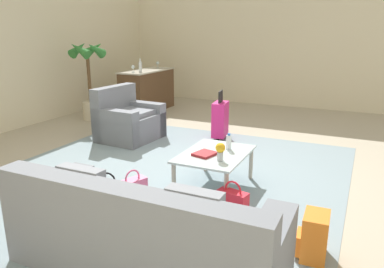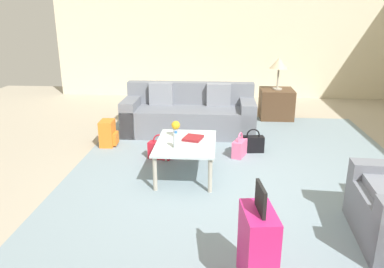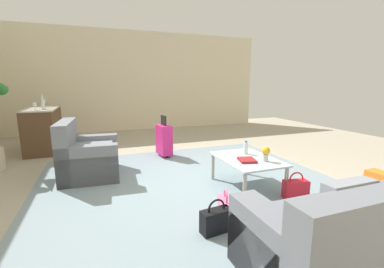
{
  "view_description": "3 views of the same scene",
  "coord_description": "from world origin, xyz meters",
  "px_view_note": "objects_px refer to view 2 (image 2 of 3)",
  "views": [
    {
      "loc": [
        -4.34,
        -2.05,
        1.86
      ],
      "look_at": [
        -0.44,
        -0.22,
        0.65
      ],
      "focal_mm": 35.0,
      "sensor_mm": 36.0,
      "label": 1
    },
    {
      "loc": [
        3.94,
        -0.1,
        1.98
      ],
      "look_at": [
        -0.02,
        -0.4,
        0.67
      ],
      "focal_mm": 35.0,
      "sensor_mm": 36.0,
      "label": 2
    },
    {
      "loc": [
        -3.41,
        1.46,
        1.48
      ],
      "look_at": [
        -0.07,
        0.21,
        0.78
      ],
      "focal_mm": 24.0,
      "sensor_mm": 36.0,
      "label": 3
    }
  ],
  "objects_px": {
    "handbag_black": "(253,144)",
    "handbag_pink": "(240,148)",
    "side_table": "(276,104)",
    "couch": "(189,115)",
    "water_bottle": "(176,140)",
    "coffee_table_book": "(193,138)",
    "suitcase_magenta": "(258,247)",
    "flower_vase": "(176,127)",
    "coffee_table": "(186,146)",
    "backpack_orange": "(108,134)",
    "handbag_red": "(160,150)",
    "table_lamp": "(279,64)"
  },
  "relations": [
    {
      "from": "handbag_pink",
      "to": "handbag_black",
      "type": "bearing_deg",
      "value": 132.35
    },
    {
      "from": "water_bottle",
      "to": "handbag_black",
      "type": "relative_size",
      "value": 0.57
    },
    {
      "from": "coffee_table",
      "to": "backpack_orange",
      "type": "distance_m",
      "value": 1.64
    },
    {
      "from": "water_bottle",
      "to": "side_table",
      "type": "relative_size",
      "value": 0.33
    },
    {
      "from": "water_bottle",
      "to": "coffee_table_book",
      "type": "bearing_deg",
      "value": 150.64
    },
    {
      "from": "coffee_table",
      "to": "coffee_table_book",
      "type": "relative_size",
      "value": 4.07
    },
    {
      "from": "flower_vase",
      "to": "backpack_orange",
      "type": "bearing_deg",
      "value": -124.4
    },
    {
      "from": "suitcase_magenta",
      "to": "side_table",
      "type": "bearing_deg",
      "value": 170.54
    },
    {
      "from": "handbag_pink",
      "to": "suitcase_magenta",
      "type": "bearing_deg",
      "value": -0.18
    },
    {
      "from": "table_lamp",
      "to": "handbag_black",
      "type": "bearing_deg",
      "value": -17.21
    },
    {
      "from": "handbag_pink",
      "to": "handbag_black",
      "type": "height_order",
      "value": "same"
    },
    {
      "from": "backpack_orange",
      "to": "handbag_red",
      "type": "bearing_deg",
      "value": 61.67
    },
    {
      "from": "water_bottle",
      "to": "side_table",
      "type": "height_order",
      "value": "water_bottle"
    },
    {
      "from": "coffee_table_book",
      "to": "handbag_red",
      "type": "bearing_deg",
      "value": -115.02
    },
    {
      "from": "table_lamp",
      "to": "handbag_black",
      "type": "height_order",
      "value": "table_lamp"
    },
    {
      "from": "suitcase_magenta",
      "to": "handbag_red",
      "type": "height_order",
      "value": "suitcase_magenta"
    },
    {
      "from": "water_bottle",
      "to": "coffee_table_book",
      "type": "distance_m",
      "value": 0.38
    },
    {
      "from": "couch",
      "to": "flower_vase",
      "type": "distance_m",
      "value": 1.59
    },
    {
      "from": "suitcase_magenta",
      "to": "handbag_pink",
      "type": "relative_size",
      "value": 2.37
    },
    {
      "from": "suitcase_magenta",
      "to": "water_bottle",
      "type": "bearing_deg",
      "value": -156.04
    },
    {
      "from": "couch",
      "to": "water_bottle",
      "type": "xyz_separation_m",
      "value": [
        1.99,
        -0.0,
        0.24
      ]
    },
    {
      "from": "suitcase_magenta",
      "to": "handbag_black",
      "type": "distance_m",
      "value": 2.9
    },
    {
      "from": "table_lamp",
      "to": "handbag_red",
      "type": "distance_m",
      "value": 3.11
    },
    {
      "from": "coffee_table",
      "to": "coffee_table_book",
      "type": "distance_m",
      "value": 0.16
    },
    {
      "from": "coffee_table",
      "to": "coffee_table_book",
      "type": "bearing_deg",
      "value": 146.31
    },
    {
      "from": "coffee_table",
      "to": "table_lamp",
      "type": "relative_size",
      "value": 1.71
    },
    {
      "from": "couch",
      "to": "coffee_table_book",
      "type": "xyz_separation_m",
      "value": [
        1.67,
        0.18,
        0.16
      ]
    },
    {
      "from": "water_bottle",
      "to": "side_table",
      "type": "xyz_separation_m",
      "value": [
        -3.0,
        1.6,
        -0.25
      ]
    },
    {
      "from": "water_bottle",
      "to": "flower_vase",
      "type": "xyz_separation_m",
      "value": [
        -0.42,
        -0.05,
        0.03
      ]
    },
    {
      "from": "couch",
      "to": "suitcase_magenta",
      "type": "distance_m",
      "value": 3.87
    },
    {
      "from": "flower_vase",
      "to": "handbag_red",
      "type": "xyz_separation_m",
      "value": [
        -0.31,
        -0.27,
        -0.43
      ]
    },
    {
      "from": "coffee_table_book",
      "to": "flower_vase",
      "type": "distance_m",
      "value": 0.27
    },
    {
      "from": "side_table",
      "to": "couch",
      "type": "bearing_deg",
      "value": -57.65
    },
    {
      "from": "coffee_table",
      "to": "handbag_pink",
      "type": "distance_m",
      "value": 1.03
    },
    {
      "from": "handbag_black",
      "to": "side_table",
      "type": "bearing_deg",
      "value": 162.79
    },
    {
      "from": "water_bottle",
      "to": "handbag_red",
      "type": "height_order",
      "value": "water_bottle"
    },
    {
      "from": "coffee_table",
      "to": "side_table",
      "type": "height_order",
      "value": "side_table"
    },
    {
      "from": "table_lamp",
      "to": "handbag_black",
      "type": "distance_m",
      "value": 2.2
    },
    {
      "from": "handbag_black",
      "to": "handbag_pink",
      "type": "bearing_deg",
      "value": -47.65
    },
    {
      "from": "flower_vase",
      "to": "handbag_black",
      "type": "xyz_separation_m",
      "value": [
        -0.66,
        1.06,
        -0.43
      ]
    },
    {
      "from": "suitcase_magenta",
      "to": "backpack_orange",
      "type": "distance_m",
      "value": 3.6
    },
    {
      "from": "couch",
      "to": "handbag_black",
      "type": "xyz_separation_m",
      "value": [
        0.9,
        1.01,
        -0.17
      ]
    },
    {
      "from": "side_table",
      "to": "backpack_orange",
      "type": "height_order",
      "value": "side_table"
    },
    {
      "from": "handbag_pink",
      "to": "flower_vase",
      "type": "bearing_deg",
      "value": -60.64
    },
    {
      "from": "coffee_table",
      "to": "coffee_table_book",
      "type": "xyz_separation_m",
      "value": [
        -0.12,
        0.08,
        0.07
      ]
    },
    {
      "from": "side_table",
      "to": "backpack_orange",
      "type": "distance_m",
      "value": 3.32
    },
    {
      "from": "coffee_table_book",
      "to": "backpack_orange",
      "type": "distance_m",
      "value": 1.65
    },
    {
      "from": "coffee_table_book",
      "to": "handbag_pink",
      "type": "distance_m",
      "value": 0.92
    },
    {
      "from": "suitcase_magenta",
      "to": "flower_vase",
      "type": "bearing_deg",
      "value": -159.05
    },
    {
      "from": "handbag_black",
      "to": "handbag_red",
      "type": "bearing_deg",
      "value": -75.01
    }
  ]
}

